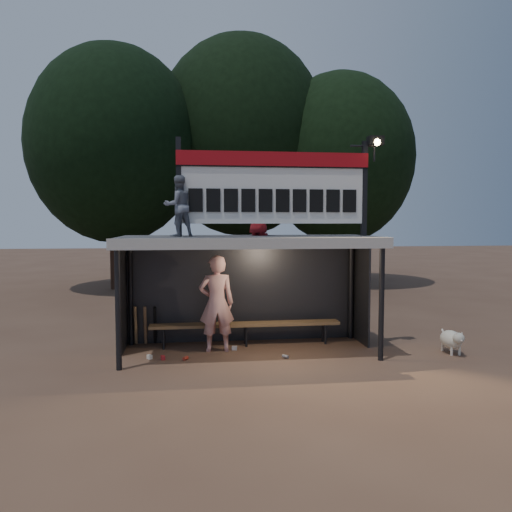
{
  "coord_description": "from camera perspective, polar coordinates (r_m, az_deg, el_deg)",
  "views": [
    {
      "loc": [
        -1.11,
        -9.76,
        2.62
      ],
      "look_at": [
        0.2,
        0.4,
        1.9
      ],
      "focal_mm": 35.0,
      "sensor_mm": 36.0,
      "label": 1
    }
  ],
  "objects": [
    {
      "name": "litter",
      "position": [
        9.84,
        -6.04,
        -11.22
      ],
      "size": [
        2.7,
        0.84,
        0.08
      ],
      "color": "#B31E21",
      "rests_on": "ground"
    },
    {
      "name": "child_b",
      "position": [
        10.34,
        0.35,
        5.29
      ],
      "size": [
        0.61,
        0.6,
        1.06
      ],
      "primitive_type": "imported",
      "rotation": [
        0.0,
        0.0,
        2.38
      ],
      "color": "maroon",
      "rests_on": "dugout_shelter"
    },
    {
      "name": "tree_left",
      "position": [
        20.18,
        -15.86,
        12.11
      ],
      "size": [
        6.46,
        6.46,
        9.27
      ],
      "color": "#311E16",
      "rests_on": "ground"
    },
    {
      "name": "scoreboard_assembly",
      "position": [
        9.91,
        2.38,
        8.09
      ],
      "size": [
        4.1,
        0.27,
        1.99
      ],
      "color": "black",
      "rests_on": "dugout_shelter"
    },
    {
      "name": "bench",
      "position": [
        10.59,
        -1.19,
        -7.89
      ],
      "size": [
        4.0,
        0.35,
        0.48
      ],
      "color": "brown",
      "rests_on": "ground"
    },
    {
      "name": "tree_mid",
      "position": [
        21.65,
        -1.7,
        13.43
      ],
      "size": [
        7.22,
        7.22,
        10.36
      ],
      "color": "#312016",
      "rests_on": "ground"
    },
    {
      "name": "dugout_shelter",
      "position": [
        10.09,
        -1.01,
        -0.38
      ],
      "size": [
        5.1,
        2.08,
        2.32
      ],
      "color": "#3D3D40",
      "rests_on": "ground"
    },
    {
      "name": "ground",
      "position": [
        10.16,
        -0.85,
        -10.92
      ],
      "size": [
        80.0,
        80.0,
        0.0
      ],
      "primitive_type": "plane",
      "color": "#523729",
      "rests_on": "ground"
    },
    {
      "name": "child_a",
      "position": [
        9.68,
        -8.89,
        5.66
      ],
      "size": [
        0.7,
        0.64,
        1.17
      ],
      "primitive_type": "imported",
      "rotation": [
        0.0,
        0.0,
        3.56
      ],
      "color": "slate",
      "rests_on": "dugout_shelter"
    },
    {
      "name": "tree_right",
      "position": [
        21.31,
        9.55,
        10.88
      ],
      "size": [
        6.08,
        6.08,
        8.72
      ],
      "color": "#302015",
      "rests_on": "ground"
    },
    {
      "name": "dog",
      "position": [
        10.71,
        21.49,
        -8.88
      ],
      "size": [
        0.36,
        0.81,
        0.49
      ],
      "color": "beige",
      "rests_on": "ground"
    },
    {
      "name": "player",
      "position": [
        10.08,
        -4.53,
        -5.41
      ],
      "size": [
        0.72,
        0.48,
        1.94
      ],
      "primitive_type": "imported",
      "rotation": [
        0.0,
        0.0,
        3.16
      ],
      "color": "white",
      "rests_on": "ground"
    },
    {
      "name": "bats",
      "position": [
        10.85,
        -12.54,
        -7.73
      ],
      "size": [
        0.48,
        0.33,
        0.84
      ],
      "color": "#967046",
      "rests_on": "ground"
    }
  ]
}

